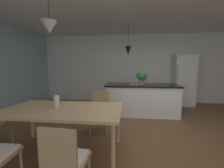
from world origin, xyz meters
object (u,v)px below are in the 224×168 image
(chair_near_right, at_px, (65,161))
(kitchen_island, at_px, (141,99))
(dining_table, at_px, (63,112))
(vase_on_dining_table, at_px, (57,101))
(refrigerator, at_px, (183,80))
(chair_far_right, at_px, (99,110))
(potted_plant_on_island, at_px, (142,76))

(chair_near_right, xyz_separation_m, kitchen_island, (1.02, 3.05, -0.01))
(dining_table, xyz_separation_m, kitchen_island, (1.44, 2.18, -0.23))
(chair_near_right, relative_size, vase_on_dining_table, 4.23)
(refrigerator, xyz_separation_m, vase_on_dining_table, (-3.19, -3.42, -0.06))
(dining_table, xyz_separation_m, chair_far_right, (0.42, 0.87, -0.21))
(vase_on_dining_table, bearing_deg, kitchen_island, 53.87)
(refrigerator, bearing_deg, potted_plant_on_island, -141.65)
(potted_plant_on_island, bearing_deg, chair_near_right, -108.42)
(dining_table, distance_m, potted_plant_on_island, 2.65)
(chair_far_right, distance_m, kitchen_island, 1.65)
(potted_plant_on_island, bearing_deg, vase_on_dining_table, -126.14)
(kitchen_island, relative_size, refrigerator, 1.15)
(vase_on_dining_table, bearing_deg, dining_table, -18.51)
(chair_near_right, distance_m, kitchen_island, 3.22)
(potted_plant_on_island, xyz_separation_m, vase_on_dining_table, (-1.56, -2.14, -0.29))
(refrigerator, relative_size, potted_plant_on_island, 4.31)
(chair_near_right, distance_m, refrigerator, 5.10)
(chair_far_right, xyz_separation_m, refrigerator, (2.64, 2.59, 0.44))
(chair_near_right, height_order, chair_far_right, same)
(potted_plant_on_island, bearing_deg, kitchen_island, 180.00)
(dining_table, xyz_separation_m, potted_plant_on_island, (1.44, 2.18, 0.46))
(dining_table, height_order, kitchen_island, kitchen_island)
(chair_near_right, bearing_deg, vase_on_dining_table, 120.71)
(chair_near_right, height_order, refrigerator, refrigerator)
(chair_far_right, distance_m, vase_on_dining_table, 1.07)
(chair_far_right, xyz_separation_m, kitchen_island, (1.01, 1.30, -0.01))
(refrigerator, bearing_deg, chair_near_right, -121.35)
(chair_near_right, height_order, vase_on_dining_table, vase_on_dining_table)
(dining_table, relative_size, chair_far_right, 2.17)
(kitchen_island, xyz_separation_m, potted_plant_on_island, (0.00, 0.00, 0.69))
(dining_table, bearing_deg, kitchen_island, 56.58)
(dining_table, xyz_separation_m, chair_near_right, (0.42, -0.87, -0.21))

